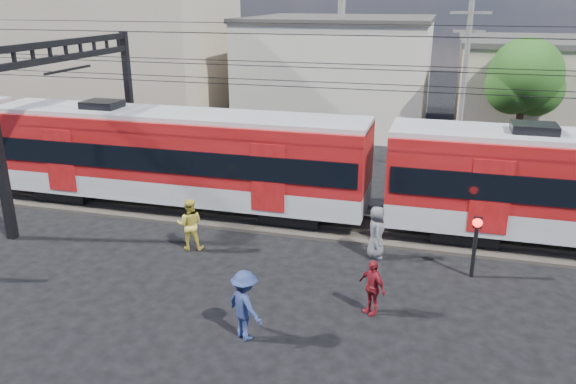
# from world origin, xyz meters

# --- Properties ---
(ground) EXTENTS (120.00, 120.00, 0.00)m
(ground) POSITION_xyz_m (0.00, 0.00, 0.00)
(ground) COLOR black
(ground) RESTS_ON ground
(track_bed) EXTENTS (70.00, 3.40, 0.12)m
(track_bed) POSITION_xyz_m (0.00, 8.00, 0.06)
(track_bed) COLOR #2D2823
(track_bed) RESTS_ON ground
(rail_near) EXTENTS (70.00, 0.12, 0.12)m
(rail_near) POSITION_xyz_m (0.00, 7.25, 0.18)
(rail_near) COLOR #59544C
(rail_near) RESTS_ON track_bed
(rail_far) EXTENTS (70.00, 0.12, 0.12)m
(rail_far) POSITION_xyz_m (0.00, 8.75, 0.18)
(rail_far) COLOR #59544C
(rail_far) RESTS_ON track_bed
(commuter_train) EXTENTS (50.30, 3.08, 4.17)m
(commuter_train) POSITION_xyz_m (-5.16, 8.00, 2.40)
(commuter_train) COLOR black
(commuter_train) RESTS_ON ground
(catenary) EXTENTS (70.00, 9.30, 7.52)m
(catenary) POSITION_xyz_m (-8.65, 8.00, 5.14)
(catenary) COLOR black
(catenary) RESTS_ON ground
(building_west) EXTENTS (14.28, 10.20, 9.30)m
(building_west) POSITION_xyz_m (-17.00, 24.00, 4.66)
(building_west) COLOR tan
(building_west) RESTS_ON ground
(building_midwest) EXTENTS (12.24, 12.24, 7.30)m
(building_midwest) POSITION_xyz_m (-2.00, 27.00, 3.66)
(building_midwest) COLOR beige
(building_midwest) RESTS_ON ground
(utility_pole_mid) EXTENTS (1.80, 0.24, 8.50)m
(utility_pole_mid) POSITION_xyz_m (6.00, 15.00, 4.53)
(utility_pole_mid) COLOR slate
(utility_pole_mid) RESTS_ON ground
(tree_near) EXTENTS (3.82, 3.64, 6.72)m
(tree_near) POSITION_xyz_m (9.19, 18.09, 4.66)
(tree_near) COLOR #382619
(tree_near) RESTS_ON ground
(pedestrian_b) EXTENTS (1.07, 0.93, 1.90)m
(pedestrian_b) POSITION_xyz_m (-3.14, 4.40, 0.95)
(pedestrian_b) COLOR gold
(pedestrian_b) RESTS_ON ground
(pedestrian_c) EXTENTS (1.45, 1.29, 1.94)m
(pedestrian_c) POSITION_xyz_m (0.62, -0.34, 0.97)
(pedestrian_c) COLOR navy
(pedestrian_c) RESTS_ON ground
(pedestrian_d) EXTENTS (1.01, 0.92, 1.65)m
(pedestrian_d) POSITION_xyz_m (3.66, 1.79, 0.83)
(pedestrian_d) COLOR maroon
(pedestrian_d) RESTS_ON ground
(pedestrian_e) EXTENTS (0.75, 1.00, 1.86)m
(pedestrian_e) POSITION_xyz_m (3.33, 5.50, 0.93)
(pedestrian_e) COLOR #545459
(pedestrian_e) RESTS_ON ground
(crossing_signal) EXTENTS (0.30, 0.30, 2.08)m
(crossing_signal) POSITION_xyz_m (6.51, 4.85, 1.45)
(crossing_signal) COLOR black
(crossing_signal) RESTS_ON ground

